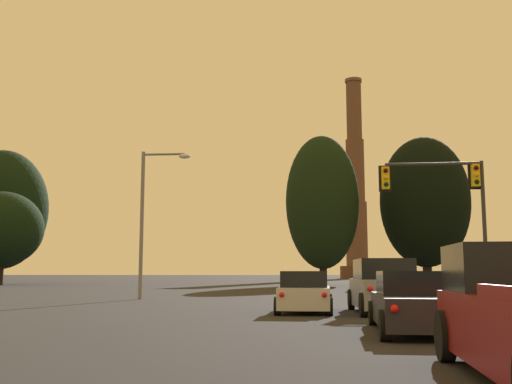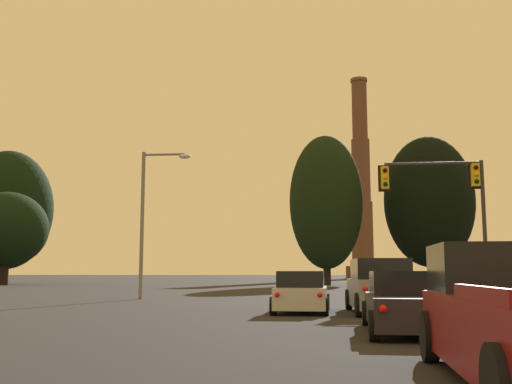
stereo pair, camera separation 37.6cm
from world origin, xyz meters
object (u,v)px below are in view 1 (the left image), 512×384
(hatchback_center_lane_front, at_px, (305,293))
(smokestack, at_px, (356,198))
(sedan_right_lane_second, at_px, (416,304))
(traffic_light_overhead_right, at_px, (449,195))
(street_lamp, at_px, (150,207))
(suv_right_lane_front, at_px, (384,287))

(hatchback_center_lane_front, height_order, smokestack, smokestack)
(sedan_right_lane_second, bearing_deg, traffic_light_overhead_right, 75.72)
(traffic_light_overhead_right, xyz_separation_m, street_lamp, (-14.83, 3.04, -0.13))
(suv_right_lane_front, bearing_deg, traffic_light_overhead_right, 57.93)
(suv_right_lane_front, distance_m, street_lamp, 15.08)
(hatchback_center_lane_front, xyz_separation_m, sedan_right_lane_second, (2.61, -6.78, 0.00))
(suv_right_lane_front, xyz_separation_m, sedan_right_lane_second, (-0.11, -6.71, -0.23))
(suv_right_lane_front, xyz_separation_m, smokestack, (8.71, 114.88, 17.17))
(sedan_right_lane_second, bearing_deg, suv_right_lane_front, 91.65)
(sedan_right_lane_second, relative_size, traffic_light_overhead_right, 0.74)
(suv_right_lane_front, relative_size, hatchback_center_lane_front, 1.19)
(suv_right_lane_front, xyz_separation_m, hatchback_center_lane_front, (-2.72, 0.07, -0.23))
(sedan_right_lane_second, relative_size, smokestack, 0.10)
(traffic_light_overhead_right, distance_m, street_lamp, 15.14)
(sedan_right_lane_second, height_order, traffic_light_overhead_right, traffic_light_overhead_right)
(street_lamp, relative_size, smokestack, 0.17)
(smokestack, bearing_deg, traffic_light_overhead_right, -92.53)
(sedan_right_lane_second, height_order, smokestack, smokestack)
(sedan_right_lane_second, relative_size, street_lamp, 0.61)
(suv_right_lane_front, xyz_separation_m, traffic_light_overhead_right, (3.93, 6.63, 4.03))
(hatchback_center_lane_front, bearing_deg, sedan_right_lane_second, -67.00)
(street_lamp, height_order, smokestack, smokestack)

